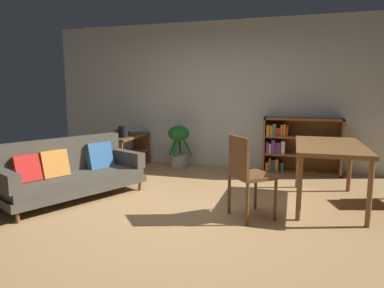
# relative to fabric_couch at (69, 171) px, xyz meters

# --- Properties ---
(ground_plane) EXTENTS (8.16, 8.16, 0.00)m
(ground_plane) POSITION_rel_fabric_couch_xyz_m (1.54, -0.12, -0.36)
(ground_plane) COLOR tan
(back_wall_panel) EXTENTS (6.80, 0.10, 2.70)m
(back_wall_panel) POSITION_rel_fabric_couch_xyz_m (1.54, 2.58, 0.99)
(back_wall_panel) COLOR silver
(back_wall_panel) RESTS_ON ground_plane
(fabric_couch) EXTENTS (1.51, 2.02, 0.78)m
(fabric_couch) POSITION_rel_fabric_couch_xyz_m (0.00, 0.00, 0.00)
(fabric_couch) COLOR brown
(fabric_couch) RESTS_ON ground_plane
(media_console) EXTENTS (0.36, 1.17, 0.61)m
(media_console) POSITION_rel_fabric_couch_xyz_m (-0.04, 1.82, -0.06)
(media_console) COLOR brown
(media_console) RESTS_ON ground_plane
(open_laptop) EXTENTS (0.47, 0.33, 0.09)m
(open_laptop) POSITION_rel_fabric_couch_xyz_m (-0.11, 2.02, 0.28)
(open_laptop) COLOR #333338
(open_laptop) RESTS_ON media_console
(desk_speaker) EXTENTS (0.17, 0.17, 0.20)m
(desk_speaker) POSITION_rel_fabric_couch_xyz_m (-0.03, 1.61, 0.35)
(desk_speaker) COLOR black
(desk_speaker) RESTS_ON media_console
(potted_floor_plant) EXTENTS (0.46, 0.39, 0.80)m
(potted_floor_plant) POSITION_rel_fabric_couch_xyz_m (0.84, 2.10, 0.11)
(potted_floor_plant) COLOR #9E9389
(potted_floor_plant) RESTS_ON ground_plane
(dining_table) EXTENTS (0.80, 1.48, 0.77)m
(dining_table) POSITION_rel_fabric_couch_xyz_m (3.30, 0.70, 0.34)
(dining_table) COLOR brown
(dining_table) RESTS_ON ground_plane
(dining_chair_far) EXTENTS (0.58, 0.58, 0.94)m
(dining_chair_far) POSITION_rel_fabric_couch_xyz_m (2.39, -0.08, 0.18)
(dining_chair_far) COLOR brown
(dining_chair_far) RESTS_ON ground_plane
(bookshelf) EXTENTS (1.30, 0.35, 0.97)m
(bookshelf) POSITION_rel_fabric_couch_xyz_m (2.91, 2.38, 0.12)
(bookshelf) COLOR brown
(bookshelf) RESTS_ON ground_plane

